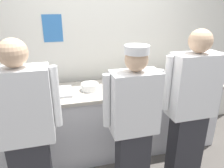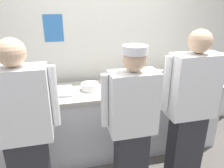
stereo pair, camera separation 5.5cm
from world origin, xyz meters
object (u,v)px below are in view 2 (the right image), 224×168
object	(u,v)px
chef_near_left	(25,131)
chef_far_right	(190,108)
sheet_tray	(52,92)
chefs_knife	(26,98)
ramekin_green_sauce	(116,85)
squeeze_bottle_secondary	(2,91)
deli_cup	(196,75)
plate_stack_front	(90,87)
chef_center	(132,123)
mixing_bowl_steel	(146,82)
squeeze_bottle_primary	(190,80)
plate_stack_rear	(172,76)

from	to	relation	value
chef_near_left	chef_far_right	size ratio (longest dim) A/B	0.99
sheet_tray	chefs_knife	bearing A→B (deg)	-163.25
chef_near_left	ramekin_green_sauce	bearing A→B (deg)	36.59
squeeze_bottle_secondary	deli_cup	distance (m)	2.51
chef_far_right	squeeze_bottle_secondary	distance (m)	2.03
plate_stack_front	sheet_tray	distance (m)	0.45
plate_stack_front	chef_near_left	bearing A→B (deg)	-132.69
sheet_tray	squeeze_bottle_secondary	xyz separation A→B (m)	(-0.53, -0.07, 0.09)
squeeze_bottle_secondary	sheet_tray	bearing A→B (deg)	7.06
chef_center	chef_far_right	world-z (taller)	chef_far_right
plate_stack_front	chefs_knife	distance (m)	0.74
chef_near_left	chefs_knife	size ratio (longest dim) A/B	6.16
chef_far_right	ramekin_green_sauce	distance (m)	0.95
chef_center	mixing_bowl_steel	size ratio (longest dim) A/B	4.23
deli_cup	squeeze_bottle_primary	bearing A→B (deg)	-134.44
sheet_tray	plate_stack_front	bearing A→B (deg)	-1.27
chef_far_right	squeeze_bottle_secondary	bearing A→B (deg)	161.27
mixing_bowl_steel	ramekin_green_sauce	xyz separation A→B (m)	(-0.38, 0.08, -0.05)
deli_cup	sheet_tray	bearing A→B (deg)	-177.78
sheet_tray	deli_cup	xyz separation A→B (m)	(1.98, 0.08, 0.03)
plate_stack_rear	mixing_bowl_steel	world-z (taller)	mixing_bowl_steel
plate_stack_rear	squeeze_bottle_primary	bearing A→B (deg)	-74.02
chef_center	sheet_tray	xyz separation A→B (m)	(-0.75, 0.76, 0.08)
squeeze_bottle_primary	deli_cup	distance (m)	0.40
ramekin_green_sauce	mixing_bowl_steel	bearing A→B (deg)	-11.11
chef_near_left	plate_stack_rear	xyz separation A→B (m)	(1.83, 0.82, 0.07)
chef_far_right	plate_stack_rear	xyz separation A→B (m)	(0.22, 0.80, 0.06)
squeeze_bottle_primary	squeeze_bottle_secondary	distance (m)	2.23
squeeze_bottle_secondary	plate_stack_front	bearing A→B (deg)	3.24
squeeze_bottle_primary	chefs_knife	world-z (taller)	squeeze_bottle_primary
chef_far_right	ramekin_green_sauce	xyz separation A→B (m)	(-0.61, 0.72, 0.04)
plate_stack_rear	mixing_bowl_steel	distance (m)	0.48
chef_near_left	chef_center	bearing A→B (deg)	-1.43
sheet_tray	chef_near_left	bearing A→B (deg)	-106.81
plate_stack_front	squeeze_bottle_primary	distance (m)	1.27
sheet_tray	ramekin_green_sauce	distance (m)	0.78
chef_center	ramekin_green_sauce	distance (m)	0.77
plate_stack_rear	squeeze_bottle_secondary	xyz separation A→B (m)	(-2.14, -0.15, 0.05)
chefs_knife	ramekin_green_sauce	bearing A→B (deg)	4.97
plate_stack_rear	ramekin_green_sauce	bearing A→B (deg)	-174.49
chef_near_left	sheet_tray	bearing A→B (deg)	73.19
plate_stack_rear	sheet_tray	xyz separation A→B (m)	(-1.61, -0.09, -0.04)
chef_near_left	plate_stack_front	world-z (taller)	chef_near_left
squeeze_bottle_primary	chef_center	bearing A→B (deg)	-149.85
plate_stack_front	mixing_bowl_steel	world-z (taller)	mixing_bowl_steel
plate_stack_rear	deli_cup	size ratio (longest dim) A/B	2.31
plate_stack_rear	chefs_knife	xyz separation A→B (m)	(-1.90, -0.17, -0.04)
squeeze_bottle_secondary	chefs_knife	distance (m)	0.26
squeeze_bottle_secondary	mixing_bowl_steel	bearing A→B (deg)	-0.13
chef_near_left	plate_stack_rear	size ratio (longest dim) A/B	8.13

